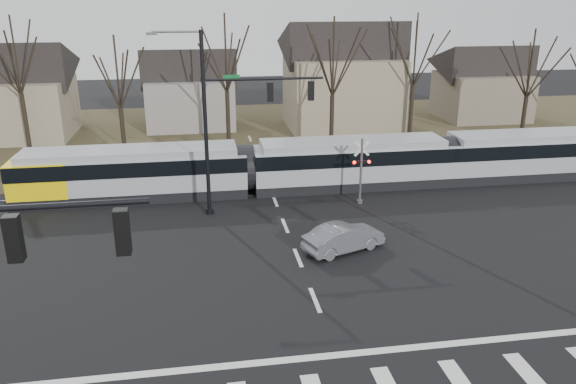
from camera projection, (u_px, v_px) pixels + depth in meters
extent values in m
plane|color=black|center=(326.00, 327.00, 21.24)|extent=(140.00, 140.00, 0.00)
cube|color=#38331E|center=(248.00, 133.00, 51.05)|extent=(140.00, 28.00, 0.01)
cube|color=silver|center=(531.00, 377.00, 18.42)|extent=(0.60, 2.60, 0.01)
cube|color=silver|center=(337.00, 355.00, 19.56)|extent=(28.00, 0.35, 0.01)
cube|color=silver|center=(315.00, 300.00, 23.10)|extent=(0.18, 2.00, 0.01)
cube|color=silver|center=(298.00, 258.00, 26.83)|extent=(0.18, 2.00, 0.01)
cube|color=silver|center=(285.00, 226.00, 30.56)|extent=(0.18, 2.00, 0.01)
cube|color=silver|center=(275.00, 201.00, 34.28)|extent=(0.18, 2.00, 0.01)
cube|color=silver|center=(267.00, 181.00, 38.01)|extent=(0.18, 2.00, 0.01)
cube|color=silver|center=(260.00, 164.00, 41.74)|extent=(0.18, 2.00, 0.01)
cube|color=silver|center=(255.00, 150.00, 45.46)|extent=(0.18, 2.00, 0.01)
cube|color=silver|center=(250.00, 139.00, 49.19)|extent=(0.18, 2.00, 0.01)
cube|color=#59595E|center=(273.00, 194.00, 35.30)|extent=(90.00, 0.12, 0.06)
cube|color=#59595E|center=(270.00, 187.00, 36.60)|extent=(90.00, 0.12, 0.06)
cube|color=gray|center=(132.00, 173.00, 34.34)|extent=(13.92, 3.00, 3.13)
cube|color=black|center=(131.00, 164.00, 34.13)|extent=(13.94, 3.04, 0.91)
cube|color=yellow|center=(42.00, 176.00, 33.52)|extent=(3.43, 3.06, 2.09)
cube|color=gray|center=(352.00, 163.00, 36.44)|extent=(12.85, 3.00, 3.13)
cube|color=black|center=(352.00, 154.00, 36.23)|extent=(12.87, 3.04, 0.91)
cube|color=gray|center=(541.00, 154.00, 38.45)|extent=(13.92, 3.00, 3.13)
cube|color=black|center=(542.00, 145.00, 38.24)|extent=(13.94, 3.04, 0.91)
imported|color=slate|center=(344.00, 238.00, 27.41)|extent=(4.20, 5.08, 1.35)
cube|color=black|center=(14.00, 239.00, 12.10)|extent=(0.32, 0.32, 1.05)
sphere|color=#FF0C07|center=(11.00, 224.00, 11.99)|extent=(0.22, 0.22, 0.22)
cube|color=black|center=(122.00, 232.00, 12.45)|extent=(0.32, 0.32, 1.05)
sphere|color=#FF0C07|center=(121.00, 218.00, 12.34)|extent=(0.22, 0.22, 0.22)
cylinder|color=black|center=(206.00, 127.00, 30.60)|extent=(0.22, 0.22, 10.20)
cylinder|color=black|center=(210.00, 211.00, 32.24)|extent=(0.44, 0.44, 0.30)
cylinder|color=black|center=(264.00, 79.00, 30.26)|extent=(6.50, 0.14, 0.14)
cube|color=#0C5926|center=(231.00, 77.00, 29.95)|extent=(0.90, 0.03, 0.22)
cube|color=black|center=(270.00, 92.00, 30.54)|extent=(0.32, 0.32, 1.05)
sphere|color=#FF0C07|center=(270.00, 86.00, 30.43)|extent=(0.22, 0.22, 0.22)
cube|color=black|center=(311.00, 91.00, 30.88)|extent=(0.32, 0.32, 1.05)
sphere|color=#FF0C07|center=(311.00, 85.00, 30.77)|extent=(0.22, 0.22, 0.22)
cube|color=#59595B|center=(151.00, 34.00, 28.59)|extent=(0.55, 0.22, 0.14)
cylinder|color=#59595B|center=(361.00, 171.00, 33.26)|extent=(0.14, 0.14, 4.00)
cylinder|color=#59595B|center=(360.00, 201.00, 33.89)|extent=(0.36, 0.36, 0.20)
cube|color=silver|center=(362.00, 149.00, 32.79)|extent=(0.95, 0.04, 0.95)
cube|color=silver|center=(362.00, 149.00, 32.79)|extent=(0.95, 0.04, 0.95)
cube|color=black|center=(361.00, 162.00, 33.06)|extent=(1.00, 0.10, 0.12)
sphere|color=#FF0C07|center=(354.00, 162.00, 32.92)|extent=(0.18, 0.18, 0.18)
sphere|color=#FF0C07|center=(369.00, 162.00, 33.05)|extent=(0.18, 0.18, 0.18)
cube|color=gray|center=(17.00, 109.00, 49.08)|extent=(9.00, 8.00, 5.00)
cube|color=gray|center=(191.00, 103.00, 53.28)|extent=(8.00, 7.00, 4.50)
cube|color=gray|center=(342.00, 93.00, 52.26)|extent=(10.00, 8.00, 6.50)
cube|color=#685D4C|center=(481.00, 96.00, 56.71)|extent=(8.00, 7.00, 4.50)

